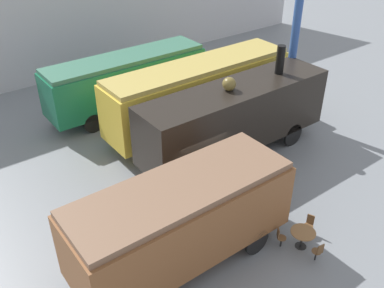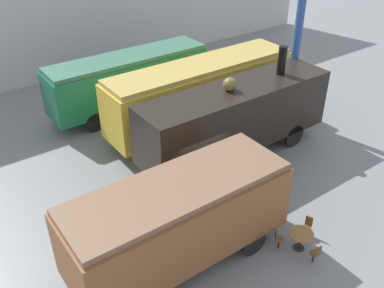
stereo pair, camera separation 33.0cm
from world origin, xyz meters
name	(u,v)px [view 1 (the left image)]	position (x,y,z in m)	size (l,w,h in m)	color
ground_plane	(200,185)	(0.00, 0.00, 0.00)	(80.00, 80.00, 0.00)	gray
backdrop_wall	(54,13)	(0.00, 15.51, 4.50)	(44.00, 0.15, 9.00)	silver
streamlined_locomotive	(139,76)	(1.97, 8.44, 2.03)	(11.60, 2.45, 3.42)	#196B47
passenger_coach_vintage	(199,91)	(3.22, 4.24, 2.23)	(10.79, 2.57, 3.81)	gold
steam_locomotive	(235,115)	(2.93, 1.03, 2.25)	(10.13, 2.55, 5.13)	black
passenger_coach_wooden	(182,217)	(-3.30, -3.17, 2.06)	(8.00, 2.89, 3.46)	brown
cafe_table_near	(303,235)	(0.71, -5.36, 0.61)	(0.95, 0.95, 0.75)	black
cafe_chair_0	(309,223)	(1.49, -5.04, 0.51)	(0.39, 0.38, 0.87)	black
cafe_chair_1	(280,236)	(0.04, -4.85, 0.51)	(0.40, 0.40, 0.87)	black
cafe_chair_2	(318,251)	(0.59, -6.20, 0.51)	(0.36, 0.37, 0.87)	black
visitor_person	(270,196)	(1.13, -3.23, 0.88)	(0.34, 0.34, 1.63)	#262633
support_pillar	(293,52)	(8.00, 2.19, 4.00)	(0.44, 0.44, 8.00)	#2D519E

